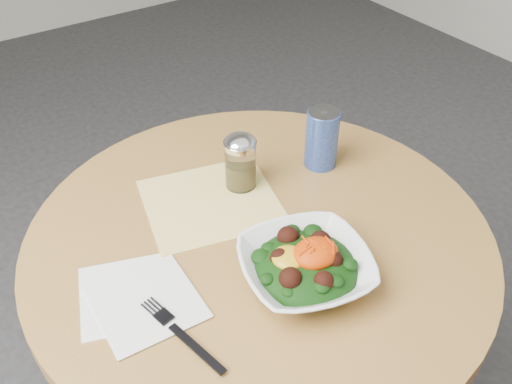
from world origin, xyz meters
The scene contains 7 objects.
table centered at (0.00, 0.00, 0.55)m, with size 0.90×0.90×0.75m.
cloth_napkin centered at (-0.03, 0.13, 0.75)m, with size 0.26×0.24×0.00m, color #DEB50B.
paper_napkins centered at (-0.27, -0.02, 0.75)m, with size 0.21×0.23×0.00m.
salad_bowl centered at (0.00, -0.15, 0.78)m, with size 0.28×0.28×0.08m.
fork centered at (-0.24, -0.13, 0.76)m, with size 0.05×0.20×0.00m.
spice_shaker centered at (0.05, 0.14, 0.81)m, with size 0.07×0.07×0.12m.
beverage_can centered at (0.24, 0.11, 0.82)m, with size 0.07×0.07×0.14m.
Camera 1 is at (-0.46, -0.66, 1.50)m, focal length 40.00 mm.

